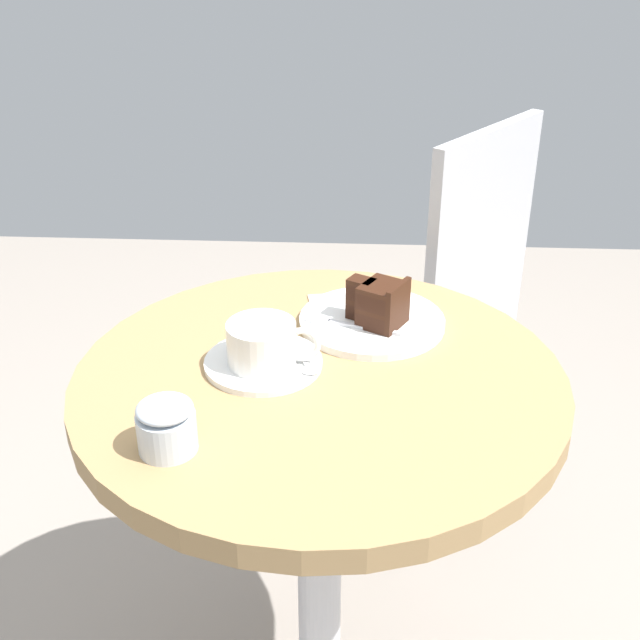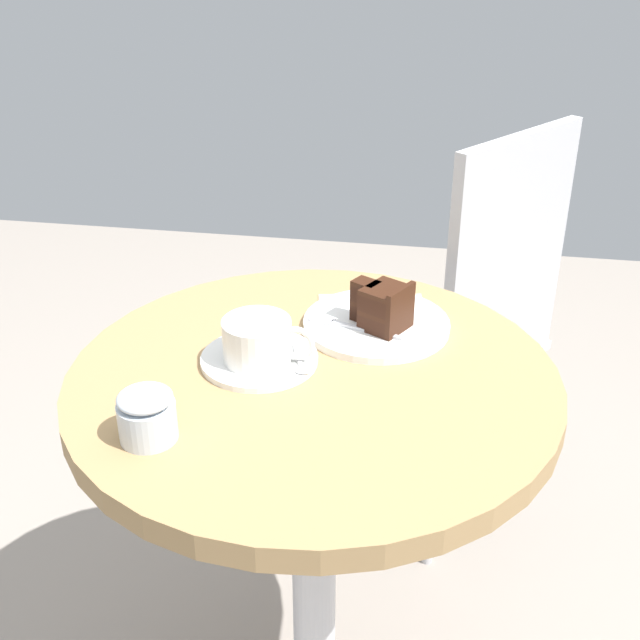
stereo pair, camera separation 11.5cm
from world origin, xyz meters
TOP-DOWN VIEW (x-y plane):
  - cafe_table at (0.00, 0.00)m, footprint 0.68×0.68m
  - saucer at (-0.08, 0.01)m, footprint 0.17×0.17m
  - coffee_cup at (-0.08, 0.01)m, footprint 0.13×0.10m
  - teaspoon at (-0.02, 0.01)m, footprint 0.05×0.10m
  - cake_plate at (0.07, 0.14)m, footprint 0.22×0.22m
  - cake_slice at (0.08, 0.12)m, footprint 0.10×0.08m
  - fork at (0.03, 0.12)m, footprint 0.15×0.06m
  - napkin at (0.07, 0.16)m, footprint 0.20×0.22m
  - cafe_chair at (0.22, 0.58)m, footprint 0.53×0.53m
  - sugar_pot at (-0.17, -0.18)m, footprint 0.07×0.07m

SIDE VIEW (x-z plane):
  - cafe_chair at x=0.22m, z-range 0.07..1.00m
  - cafe_table at x=0.00m, z-range 0.24..0.96m
  - napkin at x=0.07m, z-range 0.73..0.73m
  - saucer at x=-0.08m, z-range 0.73..0.74m
  - cake_plate at x=0.07m, z-range 0.73..0.74m
  - teaspoon at x=-0.02m, z-range 0.74..0.74m
  - fork at x=0.03m, z-range 0.74..0.75m
  - sugar_pot at x=-0.17m, z-range 0.73..0.80m
  - coffee_cup at x=-0.08m, z-range 0.74..0.80m
  - cake_slice at x=0.08m, z-range 0.74..0.81m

